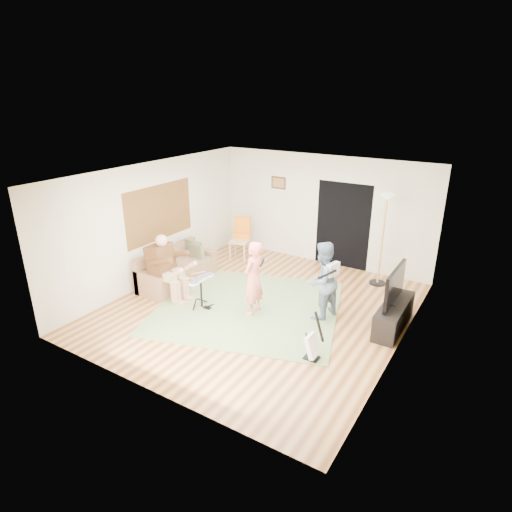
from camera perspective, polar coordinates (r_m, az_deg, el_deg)
The scene contains 19 objects.
floor at distance 8.70m, azimuth 0.38°, elevation -6.96°, with size 6.00×6.00×0.00m, color brown.
walls at distance 8.15m, azimuth 0.40°, elevation 1.44°, with size 5.50×6.00×2.70m, color beige, non-canonical shape.
ceiling at distance 7.80m, azimuth 0.43°, elevation 10.81°, with size 6.00×6.00×0.00m, color white.
window_blinds at distance 9.88m, azimuth -12.73°, elevation 5.68°, with size 2.05×2.05×0.00m, color brown.
doorway at distance 10.59m, azimuth 11.49°, elevation 4.00°, with size 2.10×2.10×0.00m, color black.
picture_frame at distance 11.11m, azimuth 3.02°, elevation 9.72°, with size 0.42×0.03×0.32m, color #3F2314.
area_rug at distance 8.73m, azimuth -1.08°, elevation -6.79°, with size 3.55×3.24×0.02m, color #6A814E.
sofa at distance 9.91m, azimuth -10.74°, elevation -2.03°, with size 0.80×1.93×0.78m.
drummer at distance 9.10m, azimuth -11.64°, elevation -2.35°, with size 0.90×0.50×1.38m.
drum_kit at distance 8.67m, azimuth -7.30°, elevation -5.08°, with size 0.36×0.65×0.67m.
singer at distance 8.21m, azimuth -0.38°, elevation -3.00°, with size 0.54×0.36×1.48m, color #F6746B.
microphone at distance 7.97m, azimuth 0.83°, elevation -0.91°, with size 0.06×0.06×0.24m, color black, non-canonical shape.
guitarist at distance 8.15m, azimuth 8.78°, elevation -3.27°, with size 0.74×0.58×1.53m, color slate.
guitar_held at distance 7.97m, azimuth 10.20°, elevation -1.77°, with size 0.12×0.60×0.26m, color white, non-canonical shape.
guitar_spare at distance 7.11m, azimuth 7.57°, elevation -11.81°, with size 0.32×0.29×0.89m.
torchiere_lamp at distance 9.65m, azimuth 16.70°, elevation 4.12°, with size 0.37×0.37×2.07m.
dining_chair at distance 11.08m, azimuth -2.08°, elevation 1.55°, with size 0.55×0.58×1.07m.
tv_cabinet at distance 8.31m, azimuth 17.88°, elevation -7.59°, with size 0.40×1.40×0.50m, color black.
television at distance 8.06m, azimuth 18.01°, elevation -3.76°, with size 0.06×1.12×0.67m, color black.
Camera 1 is at (4.01, -6.54, 4.11)m, focal length 30.00 mm.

